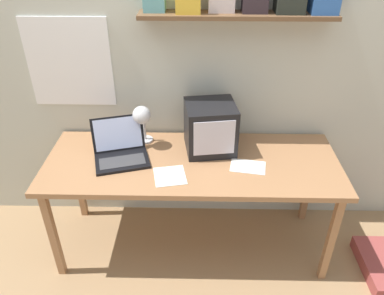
% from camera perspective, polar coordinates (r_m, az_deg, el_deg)
% --- Properties ---
extents(ground_plane, '(12.00, 12.00, 0.00)m').
position_cam_1_polar(ground_plane, '(2.87, -0.00, -14.18)').
color(ground_plane, '#A07D56').
extents(back_wall, '(5.60, 0.24, 2.60)m').
position_cam_1_polar(back_wall, '(2.49, 0.36, 14.33)').
color(back_wall, beige).
rests_on(back_wall, ground_plane).
extents(corner_desk, '(1.88, 0.70, 0.74)m').
position_cam_1_polar(corner_desk, '(2.42, -0.00, -3.14)').
color(corner_desk, '#A27149').
rests_on(corner_desk, ground_plane).
extents(crt_monitor, '(0.35, 0.34, 0.32)m').
position_cam_1_polar(crt_monitor, '(2.43, 2.80, 3.06)').
color(crt_monitor, black).
rests_on(crt_monitor, corner_desk).
extents(laptop, '(0.40, 0.38, 0.24)m').
position_cam_1_polar(laptop, '(2.44, -10.87, -0.20)').
color(laptop, black).
rests_on(laptop, corner_desk).
extents(desk_lamp, '(0.12, 0.18, 0.30)m').
position_cam_1_polar(desk_lamp, '(2.45, -7.62, 4.54)').
color(desk_lamp, silver).
rests_on(desk_lamp, corner_desk).
extents(juice_glass, '(0.07, 0.07, 0.12)m').
position_cam_1_polar(juice_glass, '(2.58, -13.24, 1.38)').
color(juice_glass, white).
rests_on(juice_glass, corner_desk).
extents(loose_paper_near_monitor, '(0.22, 0.23, 0.00)m').
position_cam_1_polar(loose_paper_near_monitor, '(2.26, -3.39, -4.35)').
color(loose_paper_near_monitor, white).
rests_on(loose_paper_near_monitor, corner_desk).
extents(loose_paper_near_laptop, '(0.24, 0.18, 0.00)m').
position_cam_1_polar(loose_paper_near_laptop, '(2.36, 8.51, -2.89)').
color(loose_paper_near_laptop, white).
rests_on(loose_paper_near_laptop, corner_desk).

